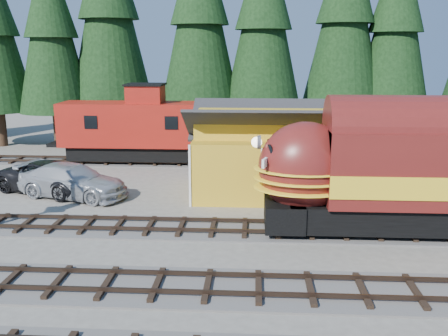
# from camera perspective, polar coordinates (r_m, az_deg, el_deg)

# --- Properties ---
(ground) EXTENTS (120.00, 120.00, 0.00)m
(ground) POSITION_cam_1_polar(r_m,az_deg,el_deg) (20.04, 10.92, -11.18)
(ground) COLOR #6B665B
(ground) RESTS_ON ground
(track_spur) EXTENTS (32.00, 3.20, 0.33)m
(track_spur) POSITION_cam_1_polar(r_m,az_deg,el_deg) (37.73, -7.90, 0.64)
(track_spur) COLOR #4C4947
(track_spur) RESTS_ON ground
(depot) EXTENTS (12.80, 7.00, 5.30)m
(depot) POSITION_cam_1_polar(r_m,az_deg,el_deg) (29.19, 8.57, 2.74)
(depot) COLOR #C48F1B
(depot) RESTS_ON ground
(conifer_backdrop) EXTENTS (80.42, 24.08, 17.21)m
(conifer_backdrop) POSITION_cam_1_polar(r_m,az_deg,el_deg) (43.83, 16.22, 15.95)
(conifer_backdrop) COLOR black
(conifer_backdrop) RESTS_ON ground
(locomotive) EXTENTS (17.75, 3.53, 4.82)m
(locomotive) POSITION_cam_1_polar(r_m,az_deg,el_deg) (24.32, 24.00, -0.81)
(locomotive) COLOR black
(locomotive) RESTS_ON ground
(caboose) EXTENTS (10.50, 3.05, 5.46)m
(caboose) POSITION_cam_1_polar(r_m,az_deg,el_deg) (37.57, -10.31, 4.59)
(caboose) COLOR black
(caboose) RESTS_ON ground
(pickup_truck_a) EXTENTS (7.21, 5.23, 1.82)m
(pickup_truck_a) POSITION_cam_1_polar(r_m,az_deg,el_deg) (31.26, -19.16, -1.01)
(pickup_truck_a) COLOR black
(pickup_truck_a) RESTS_ON ground
(pickup_truck_b) EXTENTS (7.01, 4.40, 1.89)m
(pickup_truck_b) POSITION_cam_1_polar(r_m,az_deg,el_deg) (29.84, -16.89, -1.43)
(pickup_truck_b) COLOR #AFB3B7
(pickup_truck_b) RESTS_ON ground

